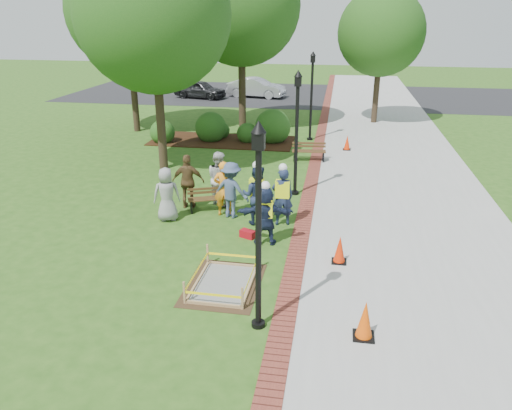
% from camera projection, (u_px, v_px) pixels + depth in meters
% --- Properties ---
extents(ground, '(100.00, 100.00, 0.00)m').
position_uv_depth(ground, '(230.00, 255.00, 13.19)').
color(ground, '#285116').
rests_on(ground, ground).
extents(sidewalk, '(6.00, 60.00, 0.02)m').
position_uv_depth(sidewalk, '(392.00, 160.00, 21.60)').
color(sidewalk, '#9E9E99').
rests_on(sidewalk, ground).
extents(brick_edging, '(0.50, 60.00, 0.03)m').
position_uv_depth(brick_edging, '(317.00, 156.00, 22.10)').
color(brick_edging, maroon).
rests_on(brick_edging, ground).
extents(mulch_bed, '(7.00, 3.00, 0.05)m').
position_uv_depth(mulch_bed, '(222.00, 141.00, 24.66)').
color(mulch_bed, '#381E0F').
rests_on(mulch_bed, ground).
extents(parking_lot, '(36.00, 12.00, 0.01)m').
position_uv_depth(parking_lot, '(305.00, 95.00, 37.98)').
color(parking_lot, black).
rests_on(parking_lot, ground).
extents(wet_concrete_pad, '(1.74, 2.33, 0.55)m').
position_uv_depth(wet_concrete_pad, '(224.00, 276.00, 11.69)').
color(wet_concrete_pad, '#47331E').
rests_on(wet_concrete_pad, ground).
extents(bench_near, '(1.39, 0.88, 0.71)m').
position_uv_depth(bench_near, '(209.00, 203.00, 16.09)').
color(bench_near, '#4F3A1B').
rests_on(bench_near, ground).
extents(bench_far, '(1.46, 0.60, 0.77)m').
position_uv_depth(bench_far, '(309.00, 155.00, 21.35)').
color(bench_far, brown).
rests_on(bench_far, ground).
extents(cone_front, '(0.42, 0.42, 0.83)m').
position_uv_depth(cone_front, '(365.00, 321.00, 9.73)').
color(cone_front, black).
rests_on(cone_front, ground).
extents(cone_back, '(0.38, 0.38, 0.74)m').
position_uv_depth(cone_back, '(340.00, 250.00, 12.68)').
color(cone_back, black).
rests_on(cone_back, ground).
extents(cone_far, '(0.35, 0.35, 0.69)m').
position_uv_depth(cone_far, '(347.00, 143.00, 22.97)').
color(cone_far, black).
rests_on(cone_far, ground).
extents(toolbox, '(0.49, 0.40, 0.22)m').
position_uv_depth(toolbox, '(248.00, 234.00, 14.19)').
color(toolbox, maroon).
rests_on(toolbox, ground).
extents(lamp_near, '(0.28, 0.28, 4.26)m').
position_uv_depth(lamp_near, '(258.00, 215.00, 9.34)').
color(lamp_near, black).
rests_on(lamp_near, ground).
extents(lamp_mid, '(0.28, 0.28, 4.26)m').
position_uv_depth(lamp_mid, '(297.00, 124.00, 16.69)').
color(lamp_mid, black).
rests_on(lamp_mid, ground).
extents(lamp_far, '(0.28, 0.28, 4.26)m').
position_uv_depth(lamp_far, '(312.00, 89.00, 24.03)').
color(lamp_far, black).
rests_on(lamp_far, ground).
extents(tree_left, '(5.79, 5.79, 8.79)m').
position_uv_depth(tree_left, '(153.00, 15.00, 18.34)').
color(tree_left, '#3D2D1E').
rests_on(tree_left, ground).
extents(tree_back, '(6.07, 6.07, 9.30)m').
position_uv_depth(tree_back, '(241.00, 6.00, 25.42)').
color(tree_back, '#3D2D1E').
rests_on(tree_back, ground).
extents(tree_right, '(4.71, 4.71, 7.28)m').
position_uv_depth(tree_right, '(381.00, 33.00, 27.00)').
color(tree_right, '#3D2D1E').
rests_on(tree_right, ground).
extents(tree_far, '(5.96, 5.96, 9.00)m').
position_uv_depth(tree_far, '(127.00, 11.00, 24.58)').
color(tree_far, '#3D2D1E').
rests_on(tree_far, ground).
extents(shrub_a, '(1.21, 1.21, 1.21)m').
position_uv_depth(shrub_a, '(163.00, 143.00, 24.39)').
color(shrub_a, '#1B4C15').
rests_on(shrub_a, ground).
extents(shrub_b, '(1.54, 1.54, 1.54)m').
position_uv_depth(shrub_b, '(211.00, 141.00, 24.76)').
color(shrub_b, '#1B4C15').
rests_on(shrub_b, ground).
extents(shrub_c, '(1.02, 1.02, 1.02)m').
position_uv_depth(shrub_c, '(247.00, 142.00, 24.50)').
color(shrub_c, '#1B4C15').
rests_on(shrub_c, ground).
extents(shrub_d, '(1.74, 1.74, 1.74)m').
position_uv_depth(shrub_d, '(272.00, 142.00, 24.53)').
color(shrub_d, '#1B4C15').
rests_on(shrub_d, ground).
extents(shrub_e, '(0.88, 0.88, 0.88)m').
position_uv_depth(shrub_e, '(221.00, 138.00, 25.35)').
color(shrub_e, '#1B4C15').
rests_on(shrub_e, ground).
extents(casual_person_a, '(0.62, 0.51, 1.67)m').
position_uv_depth(casual_person_a, '(167.00, 195.00, 15.12)').
color(casual_person_a, gray).
rests_on(casual_person_a, ground).
extents(casual_person_b, '(0.59, 0.41, 1.76)m').
position_uv_depth(casual_person_b, '(224.00, 189.00, 15.48)').
color(casual_person_b, orange).
rests_on(casual_person_b, ground).
extents(casual_person_c, '(0.67, 0.67, 1.80)m').
position_uv_depth(casual_person_c, '(219.00, 178.00, 16.38)').
color(casual_person_c, beige).
rests_on(casual_person_c, ground).
extents(casual_person_d, '(0.61, 0.43, 1.78)m').
position_uv_depth(casual_person_d, '(188.00, 182.00, 16.09)').
color(casual_person_d, brown).
rests_on(casual_person_d, ground).
extents(casual_person_e, '(0.64, 0.51, 1.77)m').
position_uv_depth(casual_person_e, '(231.00, 190.00, 15.34)').
color(casual_person_e, '#3A4966').
rests_on(casual_person_e, ground).
extents(hivis_worker_a, '(0.59, 0.43, 1.82)m').
position_uv_depth(hivis_worker_a, '(265.00, 213.00, 13.53)').
color(hivis_worker_a, '#1B2C46').
rests_on(hivis_worker_a, ground).
extents(hivis_worker_b, '(0.64, 0.50, 1.92)m').
position_uv_depth(hivis_worker_b, '(282.00, 195.00, 14.76)').
color(hivis_worker_b, '#1C2749').
rests_on(hivis_worker_b, ground).
extents(hivis_worker_c, '(0.60, 0.40, 1.97)m').
position_uv_depth(hivis_worker_c, '(257.00, 193.00, 14.82)').
color(hivis_worker_c, '#1B2147').
rests_on(hivis_worker_c, ground).
extents(parked_car_a, '(2.86, 4.68, 1.42)m').
position_uv_depth(parked_car_a, '(200.00, 98.00, 36.67)').
color(parked_car_a, black).
rests_on(parked_car_a, ground).
extents(parked_car_b, '(2.90, 5.00, 1.53)m').
position_uv_depth(parked_car_b, '(256.00, 97.00, 37.08)').
color(parked_car_b, '#B1B2B7').
rests_on(parked_car_b, ground).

